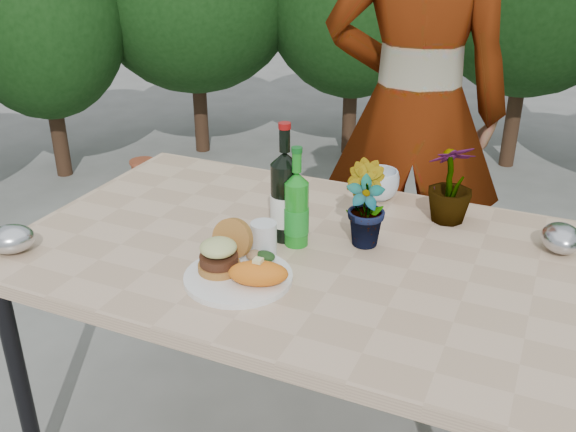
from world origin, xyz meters
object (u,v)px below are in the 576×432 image
at_px(dinner_plate, 238,277).
at_px(person, 415,112).
at_px(patio_table, 299,264).
at_px(wine_bottle, 285,198).

height_order(dinner_plate, person, person).
distance_m(patio_table, dinner_plate, 0.25).
height_order(patio_table, wine_bottle, wine_bottle).
bearing_deg(patio_table, dinner_plate, -107.43).
bearing_deg(dinner_plate, person, 80.06).
relative_size(patio_table, person, 0.85).
bearing_deg(person, dinner_plate, 67.49).
relative_size(patio_table, dinner_plate, 5.71).
xyz_separation_m(wine_bottle, person, (0.17, 0.79, 0.06)).
distance_m(patio_table, wine_bottle, 0.20).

